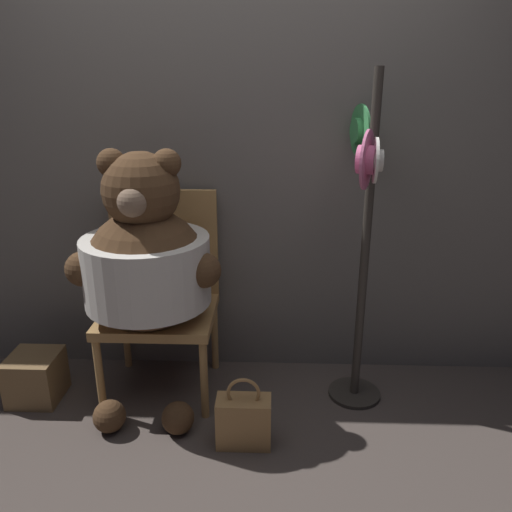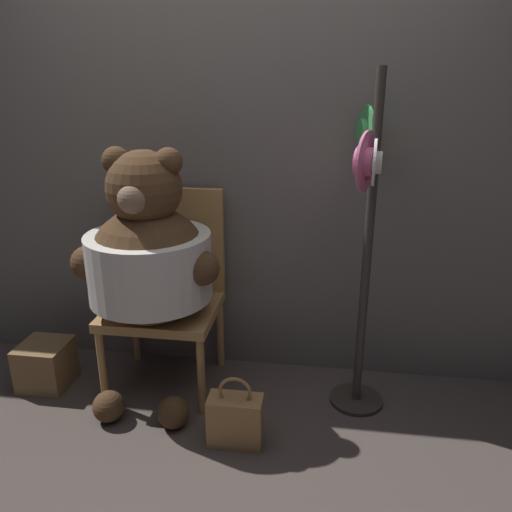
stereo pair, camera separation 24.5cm
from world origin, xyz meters
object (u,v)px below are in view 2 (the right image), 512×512
at_px(chair, 167,284).
at_px(handbag_on_ground, 235,419).
at_px(hat_display_rack, 365,231).
at_px(teddy_bear, 149,259).

height_order(chair, handbag_on_ground, chair).
bearing_deg(hat_display_rack, teddy_bear, -176.88).
bearing_deg(handbag_on_ground, hat_display_rack, 35.19).
xyz_separation_m(chair, hat_display_rack, (1.04, -0.13, 0.39)).
bearing_deg(chair, hat_display_rack, -7.04).
height_order(teddy_bear, hat_display_rack, hat_display_rack).
relative_size(teddy_bear, hat_display_rack, 0.79).
xyz_separation_m(teddy_bear, handbag_on_ground, (0.49, -0.34, -0.66)).
xyz_separation_m(teddy_bear, hat_display_rack, (1.06, 0.06, 0.17)).
relative_size(chair, hat_display_rack, 0.64).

